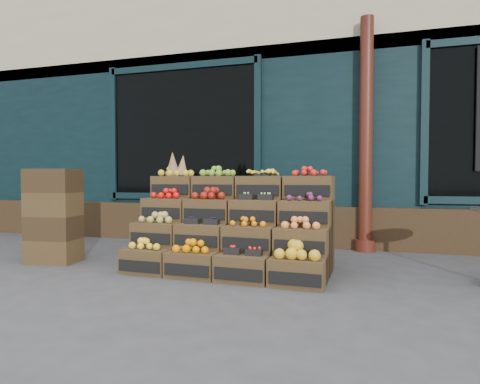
# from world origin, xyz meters

# --- Properties ---
(ground) EXTENTS (60.00, 60.00, 0.00)m
(ground) POSITION_xyz_m (0.00, 0.00, 0.00)
(ground) COLOR #3A3A3D
(ground) RESTS_ON ground
(shop_facade) EXTENTS (12.00, 6.24, 4.80)m
(shop_facade) POSITION_xyz_m (0.00, 5.11, 2.40)
(shop_facade) COLOR black
(shop_facade) RESTS_ON ground
(crate_display) EXTENTS (2.17, 1.11, 1.33)m
(crate_display) POSITION_xyz_m (-0.23, 0.48, 0.41)
(crate_display) COLOR #412F19
(crate_display) RESTS_ON ground
(spare_crates) EXTENTS (0.60, 0.46, 1.12)m
(spare_crates) POSITION_xyz_m (-2.38, 0.22, 0.56)
(spare_crates) COLOR #412F19
(spare_crates) RESTS_ON ground
(shopkeeper) EXTENTS (0.76, 0.65, 1.77)m
(shopkeeper) POSITION_xyz_m (-1.44, 2.86, 0.88)
(shopkeeper) COLOR #165028
(shopkeeper) RESTS_ON ground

